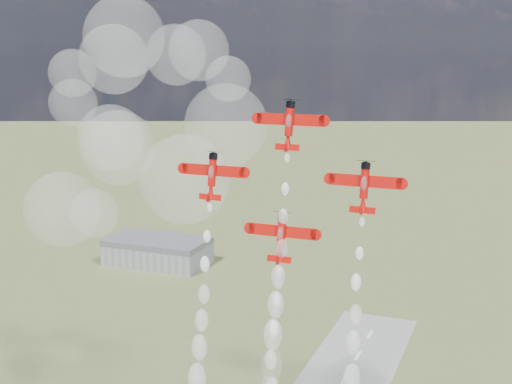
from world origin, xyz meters
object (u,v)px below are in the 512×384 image
Objects in this scene: plane_lead at (289,124)px; plane_right at (364,186)px; plane_left at (212,175)px; hangar at (158,251)px; plane_slot at (281,236)px.

plane_lead reaches higher than plane_right.
plane_left is at bearing -172.15° from plane_lead.
hangar is 3.70× the size of plane_right.
plane_lead is at bearing 7.85° from plane_left.
plane_left is 30.74m from plane_right.
plane_slot is (0.00, -4.24, -21.09)m from plane_lead.
plane_slot is (128.67, -181.31, 67.93)m from hangar.
plane_left reaches higher than plane_slot.
plane_lead is 18.76m from plane_right.
plane_right is 18.76m from plane_slot.
plane_right reaches higher than plane_slot.
hangar is 232.48m from plane_slot.
plane_left is 1.00× the size of plane_slot.
plane_lead reaches higher than plane_left.
plane_slot is at bearing -54.64° from hangar.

